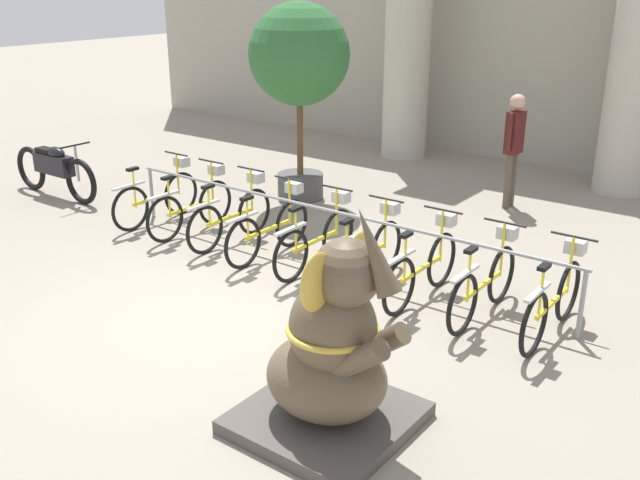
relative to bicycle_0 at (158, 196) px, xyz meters
name	(u,v)px	position (x,y,z in m)	size (l,w,h in m)	color
ground_plane	(210,320)	(2.90, -1.86, -0.39)	(60.00, 60.00, 0.00)	gray
building_facade	(538,1)	(2.90, 6.74, 2.61)	(20.00, 0.20, 6.00)	#A39E8E
column_left	(409,21)	(0.79, 5.74, 2.23)	(1.11, 1.11, 5.16)	#BCB7A8
bike_rack	(323,217)	(2.96, 0.09, 0.26)	(6.52, 0.05, 0.77)	gray
bicycle_0	(158,196)	(0.00, 0.00, 0.00)	(0.48, 1.62, 0.96)	black
bicycle_1	(193,206)	(0.74, -0.02, 0.00)	(0.48, 1.62, 0.96)	black
bicycle_2	(232,215)	(1.48, 0.01, 0.00)	(0.48, 1.62, 0.96)	black
bicycle_3	(270,227)	(2.22, -0.06, 0.00)	(0.48, 1.62, 0.96)	black
bicycle_4	(317,239)	(2.96, -0.03, 0.00)	(0.48, 1.62, 0.96)	black
bicycle_5	(367,252)	(3.70, -0.05, 0.00)	(0.48, 1.62, 0.96)	black
bicycle_6	(423,266)	(4.44, -0.02, 0.00)	(0.48, 1.62, 0.96)	black
bicycle_7	(485,282)	(5.18, -0.02, 0.00)	(0.48, 1.62, 0.96)	black
bicycle_8	(554,300)	(5.92, -0.01, 0.00)	(0.48, 1.62, 0.96)	black
elephant_statue	(332,355)	(5.07, -2.62, 0.27)	(1.31, 1.31, 1.96)	#4C4742
motorcycle	(55,169)	(-2.32, -0.17, 0.08)	(2.13, 0.55, 0.97)	black
person_pedestrian	(514,140)	(3.86, 3.78, 0.68)	(0.24, 0.47, 1.78)	brown
potted_tree	(299,62)	(0.93, 2.20, 1.79)	(1.57, 1.57, 3.09)	#4C4C4C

